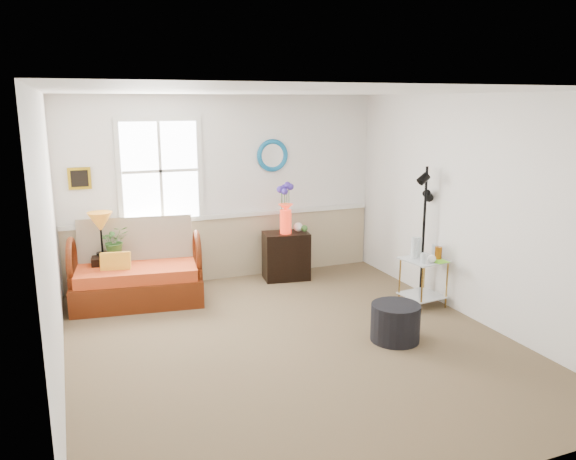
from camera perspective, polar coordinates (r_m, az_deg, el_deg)
name	(u,v)px	position (r m, az deg, el deg)	size (l,w,h in m)	color
floor	(292,344)	(6.06, 0.44, -11.50)	(4.50, 5.00, 0.01)	brown
ceiling	(293,91)	(5.52, 0.49, 13.90)	(4.50, 5.00, 0.01)	white
walls	(293,224)	(5.65, 0.46, 0.60)	(4.51, 5.01, 2.60)	silver
wainscot	(227,248)	(8.13, -6.19, -1.79)	(4.46, 0.02, 0.90)	tan
chair_rail	(227,216)	(8.02, -6.25, 1.44)	(4.46, 0.04, 0.06)	silver
window	(160,171)	(7.72, -12.85, 5.87)	(1.14, 0.06, 1.44)	white
picture	(79,178)	(7.65, -20.43, 4.94)	(0.28, 0.03, 0.28)	gold
mirror	(272,155)	(8.12, -1.61, 7.58)	(0.47, 0.47, 0.07)	#1084B5
loveseat	(137,263)	(7.34, -15.14, -3.25)	(1.59, 0.90, 1.04)	#611F09
throw_pillow	(116,267)	(7.25, -17.09, -3.58)	(0.36, 0.09, 0.36)	orange
lamp_stand	(107,278)	(7.61, -17.93, -4.64)	(0.33, 0.33, 0.58)	black
table_lamp	(101,234)	(7.48, -18.45, -0.41)	(0.31, 0.31, 0.57)	#AD671B
potted_plant	(115,244)	(7.50, -17.16, -1.34)	(0.34, 0.38, 0.30)	#325F26
cabinet	(286,256)	(8.07, -0.20, -2.63)	(0.64, 0.41, 0.68)	black
flower_vase	(286,209)	(7.87, -0.24, 2.17)	(0.21, 0.21, 0.71)	red
side_table	(423,282)	(7.22, 13.55, -5.20)	(0.48, 0.48, 0.61)	olive
tabletop_items	(428,249)	(7.11, 14.08, -1.85)	(0.45, 0.45, 0.27)	silver
floor_lamp	(423,234)	(7.36, 13.60, -0.37)	(0.25, 0.25, 1.72)	black
ottoman	(395,322)	(6.18, 10.85, -9.21)	(0.53, 0.53, 0.40)	black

